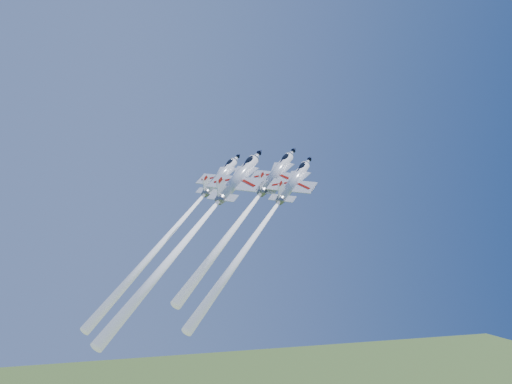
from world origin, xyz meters
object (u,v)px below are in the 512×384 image
object	(u,v)px
jet_right	(262,225)
jet_slot	(198,226)
jet_left	(179,223)
jet_lead	(248,211)

from	to	relation	value
jet_right	jet_slot	distance (m)	12.29
jet_right	jet_left	bearing A→B (deg)	-162.80
jet_lead	jet_slot	xyz separation A→B (m)	(-11.34, -9.21, -2.79)
jet_lead	jet_slot	size ratio (longest dim) A/B	0.94
jet_lead	jet_slot	distance (m)	14.87
jet_right	jet_slot	size ratio (longest dim) A/B	0.95
jet_left	jet_right	world-z (taller)	jet_left
jet_lead	jet_left	world-z (taller)	jet_lead
jet_lead	jet_slot	bearing A→B (deg)	-94.16
jet_lead	jet_right	size ratio (longest dim) A/B	0.99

